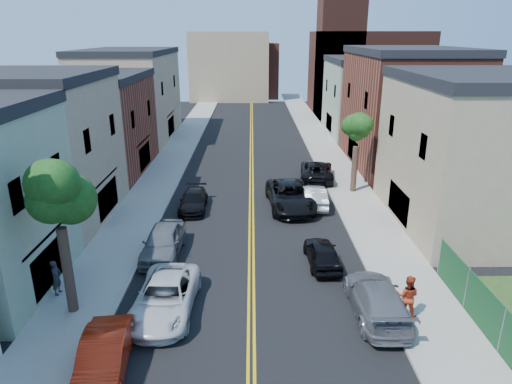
{
  "coord_description": "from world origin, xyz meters",
  "views": [
    {
      "loc": [
        0.05,
        -3.4,
        11.77
      ],
      "look_at": [
        0.3,
        24.47,
        2.0
      ],
      "focal_mm": 31.92,
      "sensor_mm": 36.0,
      "label": 1
    }
  ],
  "objects_px": {
    "black_suv_lane": "(290,196)",
    "dark_car_right_far": "(317,171)",
    "black_car_right": "(323,253)",
    "pedestrian_left": "(56,277)",
    "grey_car_right": "(377,299)",
    "red_sedan": "(103,358)",
    "white_pickup": "(165,297)",
    "grey_car_left": "(163,242)",
    "pedestrian_right": "(408,296)",
    "silver_car_right": "(313,196)",
    "black_car_left": "(193,201)"
  },
  "relations": [
    {
      "from": "black_car_left",
      "to": "red_sedan",
      "type": "bearing_deg",
      "value": -95.36
    },
    {
      "from": "white_pickup",
      "to": "black_car_left",
      "type": "xyz_separation_m",
      "value": [
        -0.28,
        12.51,
        -0.11
      ]
    },
    {
      "from": "red_sedan",
      "to": "pedestrian_right",
      "type": "relative_size",
      "value": 2.31
    },
    {
      "from": "white_pickup",
      "to": "grey_car_right",
      "type": "xyz_separation_m",
      "value": [
        9.3,
        -0.24,
        0.01
      ]
    },
    {
      "from": "black_car_right",
      "to": "red_sedan",
      "type": "bearing_deg",
      "value": 39.45
    },
    {
      "from": "dark_car_right_far",
      "to": "pedestrian_left",
      "type": "bearing_deg",
      "value": 57.24
    },
    {
      "from": "grey_car_left",
      "to": "pedestrian_left",
      "type": "bearing_deg",
      "value": -133.95
    },
    {
      "from": "white_pickup",
      "to": "pedestrian_left",
      "type": "bearing_deg",
      "value": 167.72
    },
    {
      "from": "grey_car_left",
      "to": "dark_car_right_far",
      "type": "xyz_separation_m",
      "value": [
        10.39,
        13.82,
        -0.05
      ]
    },
    {
      "from": "white_pickup",
      "to": "black_suv_lane",
      "type": "xyz_separation_m",
      "value": [
        6.54,
        12.77,
        0.13
      ]
    },
    {
      "from": "black_suv_lane",
      "to": "pedestrian_right",
      "type": "distance_m",
      "value": 13.95
    },
    {
      "from": "black_car_left",
      "to": "black_suv_lane",
      "type": "xyz_separation_m",
      "value": [
        6.81,
        0.26,
        0.24
      ]
    },
    {
      "from": "black_car_right",
      "to": "pedestrian_left",
      "type": "height_order",
      "value": "pedestrian_left"
    },
    {
      "from": "grey_car_right",
      "to": "black_suv_lane",
      "type": "relative_size",
      "value": 0.84
    },
    {
      "from": "black_car_right",
      "to": "pedestrian_right",
      "type": "bearing_deg",
      "value": 117.68
    },
    {
      "from": "black_car_right",
      "to": "dark_car_right_far",
      "type": "xyz_separation_m",
      "value": [
        1.7,
        14.98,
        0.12
      ]
    },
    {
      "from": "black_suv_lane",
      "to": "pedestrian_right",
      "type": "relative_size",
      "value": 3.3
    },
    {
      "from": "black_car_right",
      "to": "silver_car_right",
      "type": "relative_size",
      "value": 0.89
    },
    {
      "from": "pedestrian_left",
      "to": "white_pickup",
      "type": "bearing_deg",
      "value": -100.29
    },
    {
      "from": "black_suv_lane",
      "to": "dark_car_right_far",
      "type": "bearing_deg",
      "value": 62.62
    },
    {
      "from": "silver_car_right",
      "to": "pedestrian_left",
      "type": "xyz_separation_m",
      "value": [
        -13.54,
        -11.81,
        0.26
      ]
    },
    {
      "from": "red_sedan",
      "to": "black_car_right",
      "type": "distance_m",
      "value": 12.3
    },
    {
      "from": "grey_car_left",
      "to": "silver_car_right",
      "type": "xyz_separation_m",
      "value": [
        9.33,
        7.65,
        -0.1
      ]
    },
    {
      "from": "red_sedan",
      "to": "grey_car_right",
      "type": "bearing_deg",
      "value": 12.27
    },
    {
      "from": "black_car_right",
      "to": "black_suv_lane",
      "type": "distance_m",
      "value": 8.51
    },
    {
      "from": "grey_car_left",
      "to": "black_suv_lane",
      "type": "xyz_separation_m",
      "value": [
        7.63,
        7.28,
        0.05
      ]
    },
    {
      "from": "red_sedan",
      "to": "black_car_right",
      "type": "bearing_deg",
      "value": 35.61
    },
    {
      "from": "grey_car_left",
      "to": "pedestrian_right",
      "type": "xyz_separation_m",
      "value": [
        11.59,
        -6.1,
        0.28
      ]
    },
    {
      "from": "grey_car_right",
      "to": "pedestrian_left",
      "type": "relative_size",
      "value": 3.14
    },
    {
      "from": "black_car_right",
      "to": "black_suv_lane",
      "type": "relative_size",
      "value": 0.62
    },
    {
      "from": "dark_car_right_far",
      "to": "pedestrian_left",
      "type": "xyz_separation_m",
      "value": [
        -14.6,
        -17.97,
        0.21
      ]
    },
    {
      "from": "red_sedan",
      "to": "white_pickup",
      "type": "distance_m",
      "value": 4.22
    },
    {
      "from": "white_pickup",
      "to": "silver_car_right",
      "type": "xyz_separation_m",
      "value": [
        8.24,
        13.15,
        -0.02
      ]
    },
    {
      "from": "red_sedan",
      "to": "white_pickup",
      "type": "bearing_deg",
      "value": 62.41
    },
    {
      "from": "red_sedan",
      "to": "black_car_right",
      "type": "height_order",
      "value": "red_sedan"
    },
    {
      "from": "silver_car_right",
      "to": "black_suv_lane",
      "type": "xyz_separation_m",
      "value": [
        -1.71,
        -0.37,
        0.15
      ]
    },
    {
      "from": "pedestrian_left",
      "to": "grey_car_right",
      "type": "bearing_deg",
      "value": -92.28
    },
    {
      "from": "black_car_right",
      "to": "silver_car_right",
      "type": "distance_m",
      "value": 8.84
    },
    {
      "from": "pedestrian_right",
      "to": "black_suv_lane",
      "type": "bearing_deg",
      "value": -49.97
    },
    {
      "from": "dark_car_right_far",
      "to": "black_car_right",
      "type": "bearing_deg",
      "value": 89.86
    },
    {
      "from": "pedestrian_right",
      "to": "black_car_right",
      "type": "bearing_deg",
      "value": -36.01
    },
    {
      "from": "silver_car_right",
      "to": "dark_car_right_far",
      "type": "height_order",
      "value": "dark_car_right_far"
    },
    {
      "from": "pedestrian_left",
      "to": "grey_car_left",
      "type": "bearing_deg",
      "value": -41.46
    },
    {
      "from": "dark_car_right_far",
      "to": "pedestrian_right",
      "type": "bearing_deg",
      "value": 99.78
    },
    {
      "from": "red_sedan",
      "to": "black_suv_lane",
      "type": "xyz_separation_m",
      "value": [
        8.05,
        16.71,
        0.15
      ]
    },
    {
      "from": "white_pickup",
      "to": "black_car_right",
      "type": "relative_size",
      "value": 1.38
    },
    {
      "from": "red_sedan",
      "to": "dark_car_right_far",
      "type": "relative_size",
      "value": 0.78
    },
    {
      "from": "silver_car_right",
      "to": "red_sedan",
      "type": "bearing_deg",
      "value": 60.19
    },
    {
      "from": "pedestrian_right",
      "to": "grey_car_left",
      "type": "bearing_deg",
      "value": -4.21
    },
    {
      "from": "black_car_left",
      "to": "pedestrian_left",
      "type": "xyz_separation_m",
      "value": [
        -5.02,
        -11.17,
        0.36
      ]
    }
  ]
}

